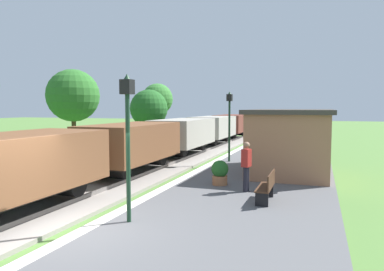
# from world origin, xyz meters

# --- Properties ---
(ground_plane) EXTENTS (160.00, 160.00, 0.00)m
(ground_plane) POSITION_xyz_m (0.00, 0.00, 0.00)
(ground_plane) COLOR #517A38
(platform_slab) EXTENTS (6.00, 60.00, 0.25)m
(platform_slab) POSITION_xyz_m (3.20, 0.00, 0.12)
(platform_slab) COLOR #565659
(platform_slab) RESTS_ON ground
(platform_edge_stripe) EXTENTS (0.36, 60.00, 0.01)m
(platform_edge_stripe) POSITION_xyz_m (0.40, 0.00, 0.25)
(platform_edge_stripe) COLOR silver
(platform_edge_stripe) RESTS_ON platform_slab
(rail_near) EXTENTS (0.07, 60.00, 0.14)m
(rail_near) POSITION_xyz_m (-1.68, 0.00, 0.19)
(rail_near) COLOR slate
(rail_near) RESTS_ON track_ballast
(freight_train) EXTENTS (2.50, 32.60, 2.12)m
(freight_train) POSITION_xyz_m (-2.40, 14.10, 1.40)
(freight_train) COLOR brown
(freight_train) RESTS_ON rail_near
(station_hut) EXTENTS (3.50, 5.80, 2.78)m
(station_hut) POSITION_xyz_m (4.40, 9.71, 1.65)
(station_hut) COLOR #9E6B4C
(station_hut) RESTS_ON platform_slab
(bench_near_hut) EXTENTS (0.42, 1.50, 0.91)m
(bench_near_hut) POSITION_xyz_m (4.12, 4.16, 0.72)
(bench_near_hut) COLOR #422819
(bench_near_hut) RESTS_ON platform_slab
(person_waiting) EXTENTS (0.31, 0.42, 1.71)m
(person_waiting) POSITION_xyz_m (3.26, 5.26, 1.18)
(person_waiting) COLOR black
(person_waiting) RESTS_ON platform_slab
(potted_planter) EXTENTS (0.64, 0.64, 0.92)m
(potted_planter) POSITION_xyz_m (2.13, 6.00, 0.72)
(potted_planter) COLOR #9E6642
(potted_planter) RESTS_ON platform_slab
(lamp_post_near) EXTENTS (0.28, 0.28, 3.70)m
(lamp_post_near) POSITION_xyz_m (1.10, 1.04, 2.80)
(lamp_post_near) COLOR #193823
(lamp_post_near) RESTS_ON platform_slab
(lamp_post_far) EXTENTS (0.28, 0.28, 3.70)m
(lamp_post_far) POSITION_xyz_m (1.10, 11.73, 2.80)
(lamp_post_far) COLOR #193823
(lamp_post_far) RESTS_ON platform_slab
(tree_trackside_far) EXTENTS (3.36, 3.36, 5.56)m
(tree_trackside_far) POSITION_xyz_m (-9.37, 12.50, 3.86)
(tree_trackside_far) COLOR #4C3823
(tree_trackside_far) RESTS_ON ground
(tree_field_left) EXTENTS (2.97, 2.97, 4.51)m
(tree_field_left) POSITION_xyz_m (-7.07, 18.74, 3.02)
(tree_field_left) COLOR #4C3823
(tree_field_left) RESTS_ON ground
(tree_field_distant) EXTENTS (3.16, 3.16, 5.53)m
(tree_field_distant) POSITION_xyz_m (-9.99, 26.61, 3.93)
(tree_field_distant) COLOR #4C3823
(tree_field_distant) RESTS_ON ground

